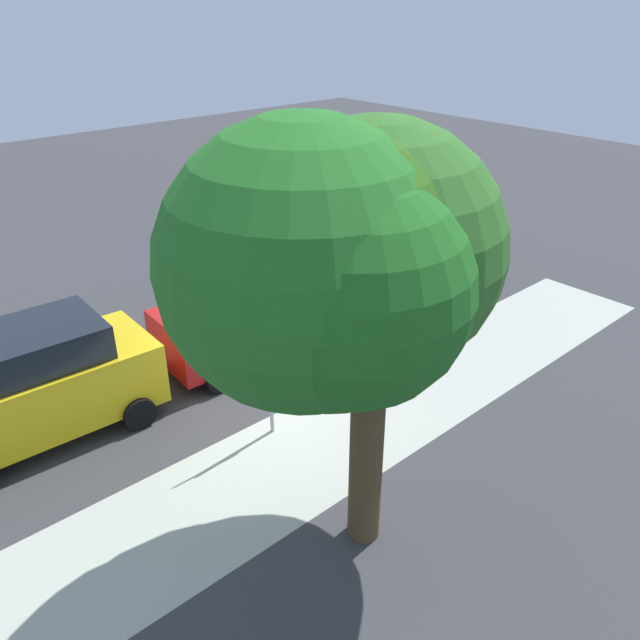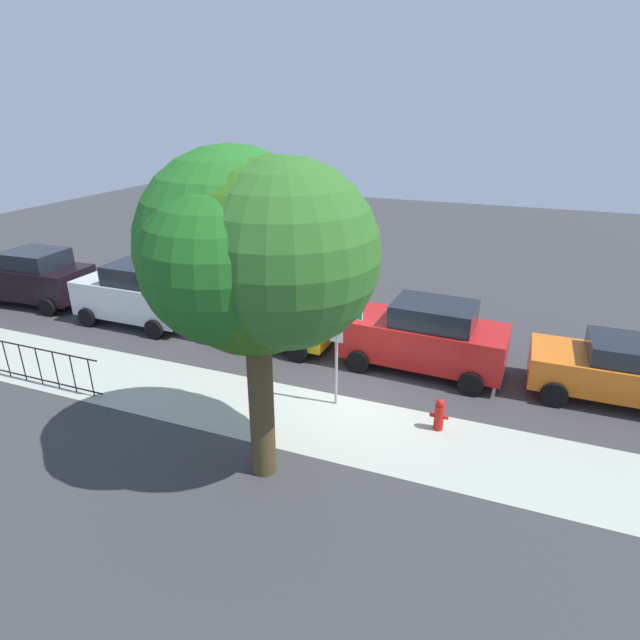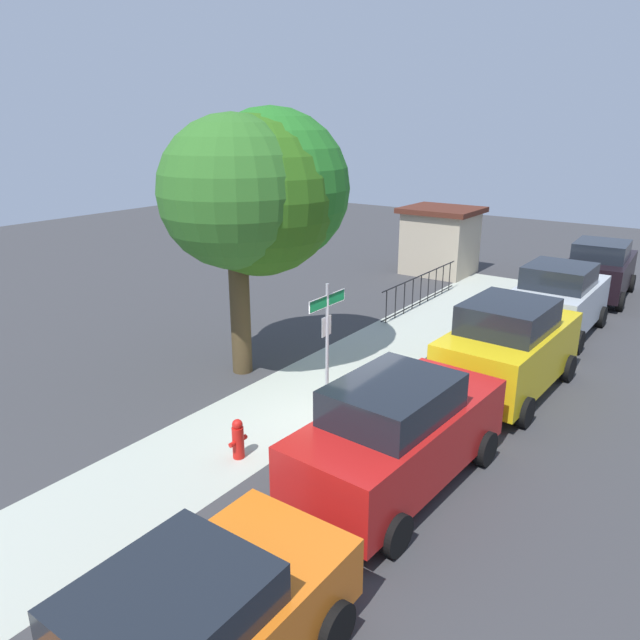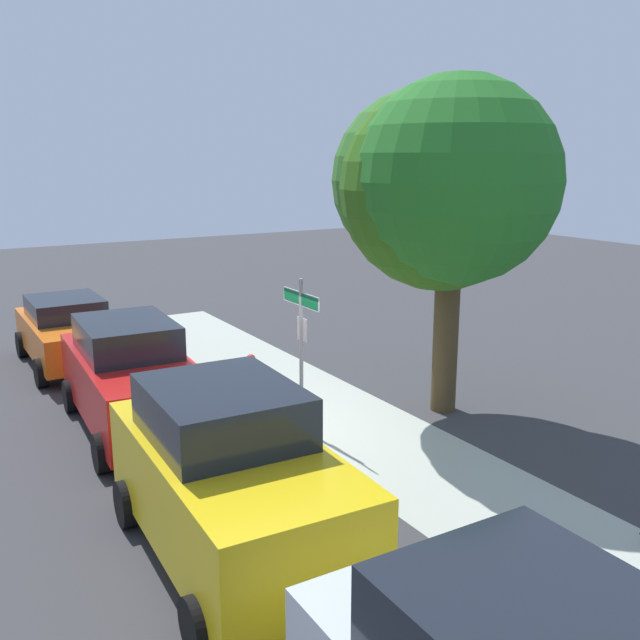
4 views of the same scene
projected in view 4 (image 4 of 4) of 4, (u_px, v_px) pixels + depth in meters
ground_plane at (273, 427)px, 12.93m from camera, size 60.00×60.00×0.00m
sidewalk_strip at (394, 451)px, 11.91m from camera, size 24.00×2.60×0.00m
street_sign at (301, 329)px, 12.38m from camera, size 1.24×0.07×2.81m
shade_tree at (446, 185)px, 12.44m from camera, size 4.59×3.93×6.28m
car_orange at (69, 331)px, 16.63m from camera, size 4.01×2.03×1.61m
car_red at (132, 377)px, 12.64m from camera, size 4.56×2.18×2.00m
car_yellow at (230, 477)px, 8.52m from camera, size 4.32×2.27×2.19m
fire_hydrant at (251, 372)px, 14.96m from camera, size 0.42×0.22×0.78m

